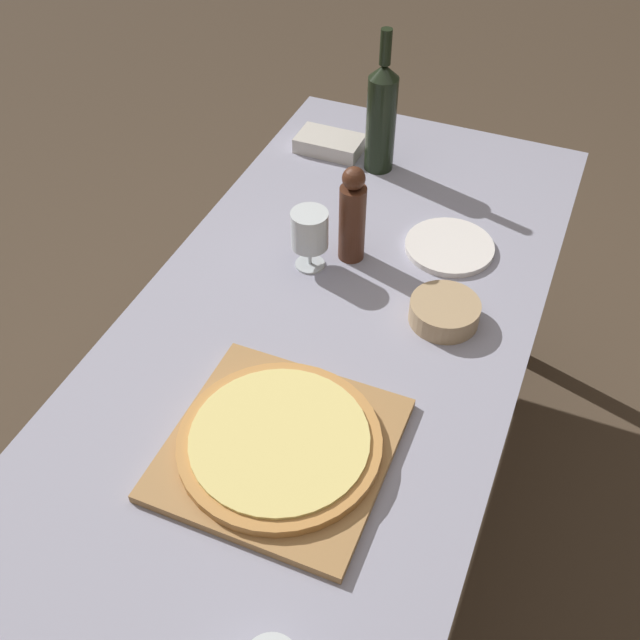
{
  "coord_description": "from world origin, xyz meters",
  "views": [
    {
      "loc": [
        0.4,
        -1.0,
        1.84
      ],
      "look_at": [
        0.01,
        -0.04,
        0.81
      ],
      "focal_mm": 42.0,
      "sensor_mm": 36.0,
      "label": 1
    }
  ],
  "objects_px": {
    "wine_bottle": "(381,116)",
    "small_bowl": "(444,312)",
    "pizza": "(280,441)",
    "pepper_mill": "(352,216)",
    "wine_glass": "(310,231)"
  },
  "relations": [
    {
      "from": "wine_bottle",
      "to": "wine_glass",
      "type": "bearing_deg",
      "value": -91.43
    },
    {
      "from": "pepper_mill",
      "to": "small_bowl",
      "type": "distance_m",
      "value": 0.29
    },
    {
      "from": "pizza",
      "to": "wine_glass",
      "type": "height_order",
      "value": "wine_glass"
    },
    {
      "from": "wine_glass",
      "to": "wine_bottle",
      "type": "bearing_deg",
      "value": 88.57
    },
    {
      "from": "wine_glass",
      "to": "small_bowl",
      "type": "xyz_separation_m",
      "value": [
        0.32,
        -0.06,
        -0.07
      ]
    },
    {
      "from": "pizza",
      "to": "pepper_mill",
      "type": "bearing_deg",
      "value": 97.81
    },
    {
      "from": "pizza",
      "to": "pepper_mill",
      "type": "height_order",
      "value": "pepper_mill"
    },
    {
      "from": "small_bowl",
      "to": "pizza",
      "type": "bearing_deg",
      "value": -112.23
    },
    {
      "from": "pizza",
      "to": "pepper_mill",
      "type": "relative_size",
      "value": 1.53
    },
    {
      "from": "wine_bottle",
      "to": "small_bowl",
      "type": "bearing_deg",
      "value": -57.24
    },
    {
      "from": "pizza",
      "to": "wine_bottle",
      "type": "relative_size",
      "value": 0.97
    },
    {
      "from": "wine_bottle",
      "to": "pepper_mill",
      "type": "bearing_deg",
      "value": -80.28
    },
    {
      "from": "pepper_mill",
      "to": "small_bowl",
      "type": "bearing_deg",
      "value": -25.76
    },
    {
      "from": "pepper_mill",
      "to": "small_bowl",
      "type": "height_order",
      "value": "pepper_mill"
    },
    {
      "from": "wine_glass",
      "to": "pepper_mill",
      "type": "bearing_deg",
      "value": 41.38
    }
  ]
}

